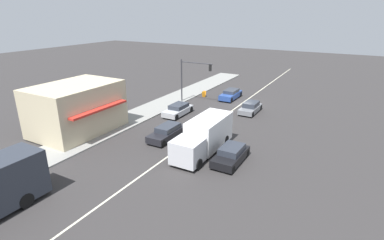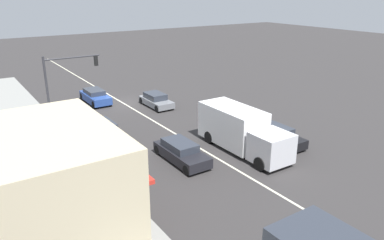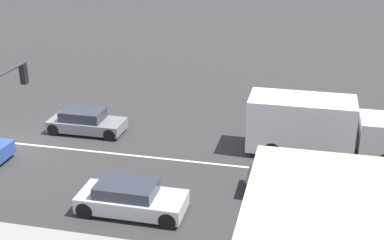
{
  "view_description": "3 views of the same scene",
  "coord_description": "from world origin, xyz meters",
  "views": [
    {
      "loc": [
        -12.95,
        36.28,
        11.59
      ],
      "look_at": [
        -0.18,
        13.55,
        2.11
      ],
      "focal_mm": 28.0,
      "sensor_mm": 36.0,
      "label": 1
    },
    {
      "loc": [
        13.94,
        33.12,
        10.66
      ],
      "look_at": [
        0.98,
        13.65,
        2.45
      ],
      "focal_mm": 35.0,
      "sensor_mm": 36.0,
      "label": 2
    },
    {
      "loc": [
        22.54,
        14.28,
        11.52
      ],
      "look_at": [
        -0.6,
        8.92,
        1.92
      ],
      "focal_mm": 50.0,
      "sensor_mm": 36.0,
      "label": 3
    }
  ],
  "objects": [
    {
      "name": "delivery_truck",
      "position": [
        -2.2,
        14.92,
        1.47
      ],
      "size": [
        2.44,
        7.5,
        2.87
      ],
      "color": "silver",
      "rests_on": "ground"
    },
    {
      "name": "lane_marking_center",
      "position": [
        0.0,
        0.0,
        0.0
      ],
      "size": [
        0.16,
        60.0,
        0.01
      ],
      "primitive_type": "cube",
      "color": "beige",
      "rests_on": "ground"
    },
    {
      "name": "sedan_dark",
      "position": [
        2.2,
        14.21,
        0.63
      ],
      "size": [
        1.77,
        4.51,
        1.31
      ],
      "color": "black",
      "rests_on": "ground"
    },
    {
      "name": "suv_grey",
      "position": [
        -2.2,
        2.65,
        0.61
      ],
      "size": [
        1.77,
        4.05,
        1.28
      ],
      "color": "slate",
      "rests_on": "ground"
    },
    {
      "name": "suv_black",
      "position": [
        -5.0,
        15.68,
        0.64
      ],
      "size": [
        1.89,
        4.11,
        1.33
      ],
      "color": "black",
      "rests_on": "ground"
    },
    {
      "name": "sedan_silver",
      "position": [
        5.0,
        7.71,
        0.63
      ],
      "size": [
        1.85,
        4.29,
        1.29
      ],
      "color": "#B7BABF",
      "rests_on": "ground"
    }
  ]
}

